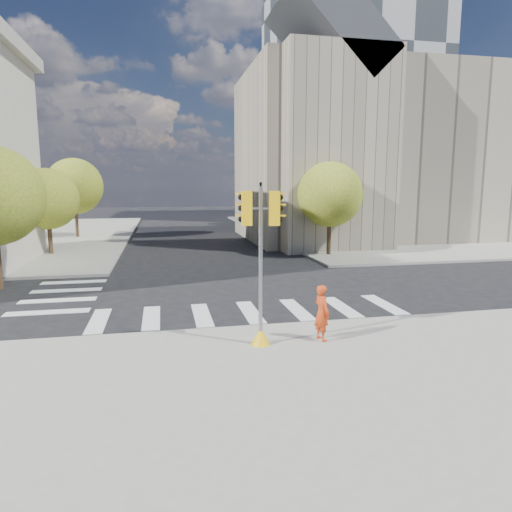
{
  "coord_description": "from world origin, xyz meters",
  "views": [
    {
      "loc": [
        -3.24,
        -18.14,
        4.72
      ],
      "look_at": [
        0.14,
        -1.9,
        2.1
      ],
      "focal_mm": 32.0,
      "sensor_mm": 36.0,
      "label": 1
    }
  ],
  "objects_px": {
    "lamp_far": "(272,186)",
    "traffic_signal": "(261,278)",
    "lamp_near": "(317,186)",
    "photographer": "(322,313)"
  },
  "relations": [
    {
      "from": "lamp_far",
      "to": "traffic_signal",
      "type": "distance_m",
      "value": 34.99
    },
    {
      "from": "lamp_near",
      "to": "traffic_signal",
      "type": "bearing_deg",
      "value": -113.31
    },
    {
      "from": "lamp_far",
      "to": "photographer",
      "type": "distance_m",
      "value": 34.68
    },
    {
      "from": "lamp_near",
      "to": "lamp_far",
      "type": "bearing_deg",
      "value": 90.0
    },
    {
      "from": "lamp_near",
      "to": "traffic_signal",
      "type": "distance_m",
      "value": 21.75
    },
    {
      "from": "traffic_signal",
      "to": "lamp_near",
      "type": "bearing_deg",
      "value": 77.72
    },
    {
      "from": "photographer",
      "to": "traffic_signal",
      "type": "bearing_deg",
      "value": 74.86
    },
    {
      "from": "lamp_far",
      "to": "photographer",
      "type": "relative_size",
      "value": 4.86
    },
    {
      "from": "lamp_near",
      "to": "photographer",
      "type": "distance_m",
      "value": 21.24
    },
    {
      "from": "lamp_far",
      "to": "traffic_signal",
      "type": "relative_size",
      "value": 1.75
    }
  ]
}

